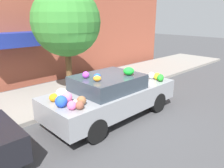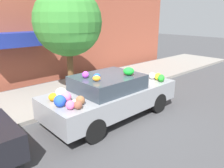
# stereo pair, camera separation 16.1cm
# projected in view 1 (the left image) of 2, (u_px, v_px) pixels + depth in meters

# --- Properties ---
(ground_plane) EXTENTS (60.00, 60.00, 0.00)m
(ground_plane) POSITION_uv_depth(u_px,v_px,m) (109.00, 115.00, 7.11)
(ground_plane) COLOR #424244
(sidewalk_curb) EXTENTS (24.00, 3.20, 0.14)m
(sidewalk_curb) POSITION_uv_depth(u_px,v_px,m) (65.00, 93.00, 8.96)
(sidewalk_curb) COLOR gray
(sidewalk_curb) RESTS_ON ground
(building_facade) EXTENTS (18.00, 1.20, 5.68)m
(building_facade) POSITION_uv_depth(u_px,v_px,m) (32.00, 22.00, 9.64)
(building_facade) COLOR #9E4C38
(building_facade) RESTS_ON ground
(street_tree) EXTENTS (2.56, 2.56, 4.02)m
(street_tree) POSITION_uv_depth(u_px,v_px,m) (66.00, 22.00, 8.06)
(street_tree) COLOR brown
(street_tree) RESTS_ON sidewalk_curb
(fire_hydrant) EXTENTS (0.20, 0.20, 0.70)m
(fire_hydrant) POSITION_uv_depth(u_px,v_px,m) (123.00, 79.00, 9.43)
(fire_hydrant) COLOR gold
(fire_hydrant) RESTS_ON sidewalk_curb
(art_car) EXTENTS (4.37, 1.84, 1.62)m
(art_car) POSITION_uv_depth(u_px,v_px,m) (111.00, 95.00, 6.77)
(art_car) COLOR gray
(art_car) RESTS_ON ground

